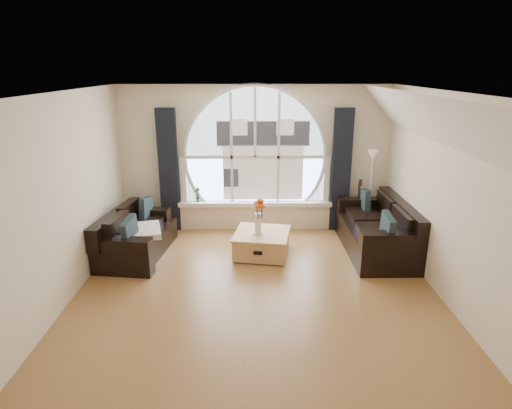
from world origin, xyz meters
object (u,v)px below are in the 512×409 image
at_px(sofa_right, 377,229).
at_px(coffee_chest, 262,242).
at_px(floor_lamp, 370,194).
at_px(guitar, 357,205).
at_px(potted_plant, 197,194).
at_px(sofa_left, 137,232).
at_px(vase_flowers, 258,211).

xyz_separation_m(sofa_right, coffee_chest, (-1.93, -0.11, -0.19)).
height_order(sofa_right, floor_lamp, floor_lamp).
relative_size(guitar, potted_plant, 3.75).
distance_m(sofa_left, vase_flowers, 2.04).
bearing_deg(potted_plant, sofa_right, -19.34).
bearing_deg(sofa_right, coffee_chest, -177.10).
height_order(sofa_right, potted_plant, sofa_right).
relative_size(sofa_right, vase_flowers, 2.81).
xyz_separation_m(sofa_left, sofa_right, (3.99, 0.08, 0.00)).
bearing_deg(potted_plant, floor_lamp, -7.07).
relative_size(sofa_right, floor_lamp, 1.23).
xyz_separation_m(sofa_left, floor_lamp, (4.03, 0.79, 0.40)).
bearing_deg(vase_flowers, coffee_chest, 32.54).
bearing_deg(floor_lamp, coffee_chest, -157.49).
relative_size(sofa_left, floor_lamp, 1.05).
bearing_deg(vase_flowers, floor_lamp, 22.86).
relative_size(vase_flowers, floor_lamp, 0.44).
xyz_separation_m(sofa_right, vase_flowers, (-1.99, -0.15, 0.38)).
bearing_deg(coffee_chest, sofa_left, -170.99).
bearing_deg(sofa_left, sofa_right, 9.09).
height_order(sofa_right, vase_flowers, vase_flowers).
bearing_deg(potted_plant, guitar, -3.93).
distance_m(sofa_right, coffee_chest, 1.94).
relative_size(sofa_left, sofa_right, 0.85).
xyz_separation_m(coffee_chest, guitar, (1.80, 1.00, 0.32)).
bearing_deg(guitar, sofa_left, -153.71).
relative_size(sofa_right, coffee_chest, 2.24).
bearing_deg(guitar, potted_plant, -171.77).
relative_size(coffee_chest, guitar, 0.83).
height_order(sofa_left, guitar, guitar).
bearing_deg(guitar, floor_lamp, -36.26).
height_order(coffee_chest, floor_lamp, floor_lamp).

